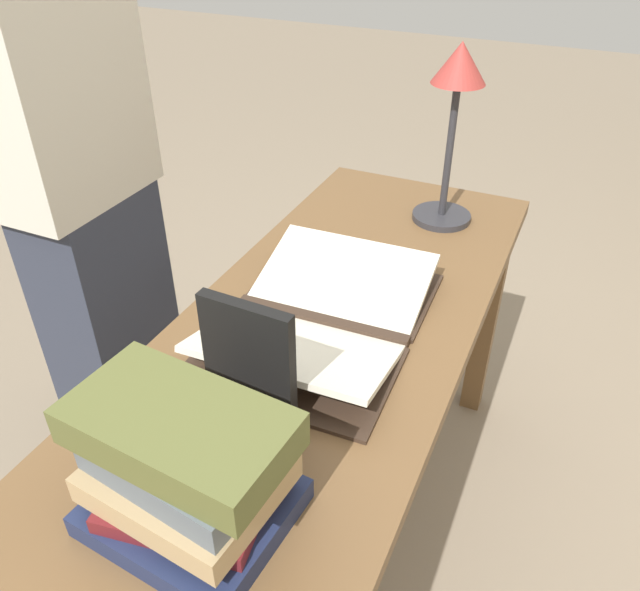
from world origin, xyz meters
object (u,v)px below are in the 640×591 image
Objects in this scene: book_stack_tall at (187,469)px; coffee_mug at (266,365)px; reading_lamp at (456,100)px; person_reader at (80,187)px; open_book at (321,316)px; book_standing_upright at (248,366)px.

coffee_mug is (-0.28, -0.04, -0.05)m from book_stack_tall.
reading_lamp reaches higher than coffee_mug.
person_reader reaches higher than coffee_mug.
coffee_mug is 0.70m from person_reader.
book_stack_tall reaches higher than open_book.
book_standing_upright is at bearing 13.09° from coffee_mug.
coffee_mug is (0.19, -0.02, 0.02)m from open_book.
person_reader is (-0.56, -0.67, 0.04)m from book_stack_tall.
open_book is 6.25× the size of coffee_mug.
reading_lamp is (-0.81, 0.09, 0.19)m from book_standing_upright.
open_book is 0.19m from coffee_mug.
reading_lamp is at bearing 168.02° from open_book.
coffee_mug is at bearing -8.66° from reading_lamp.
reading_lamp reaches higher than book_stack_tall.
open_book is at bearing -177.48° from book_stack_tall.
book_stack_tall is at bearing 0.53° from open_book.
open_book is 2.29× the size of book_standing_upright.
book_stack_tall is 0.17× the size of person_reader.
coffee_mug is (0.73, -0.11, -0.26)m from reading_lamp.
open_book is 1.22× the size of reading_lamp.
coffee_mug is at bearing -113.47° from person_reader.
book_stack_tall is at bearing -4.18° from reading_lamp.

